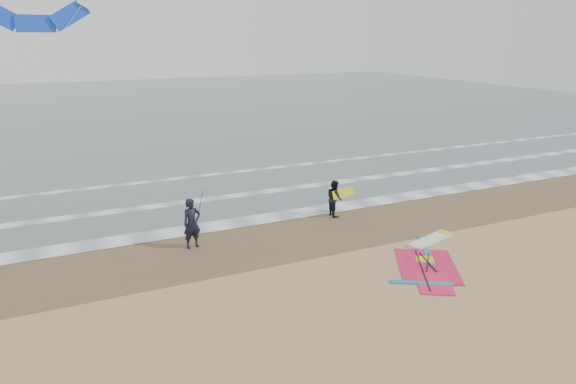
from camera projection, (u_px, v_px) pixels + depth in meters
name	position (u px, v px, depth m)	size (l,w,h in m)	color
ground	(364.00, 302.00, 15.79)	(120.00, 120.00, 0.00)	tan
sea_water	(130.00, 109.00, 57.48)	(120.00, 80.00, 0.02)	#47605E
wet_sand_band	(284.00, 236.00, 21.00)	(120.00, 5.00, 0.01)	brown
foam_waterline	(246.00, 204.00, 24.85)	(120.00, 9.15, 0.02)	white
windsurf_rig	(429.00, 258.00, 18.82)	(4.88, 4.62, 0.12)	white
person_standing	(192.00, 223.00, 19.60)	(0.72, 0.47, 1.97)	black
person_walking	(334.00, 198.00, 23.15)	(0.81, 0.63, 1.67)	black
held_pole	(199.00, 211.00, 19.59)	(0.17, 0.86, 1.82)	black
carried_kiteboard	(343.00, 193.00, 23.16)	(1.30, 0.51, 0.39)	yellow
surf_kite	(33.00, 7.00, 22.16)	(7.71, 2.68, 9.48)	white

